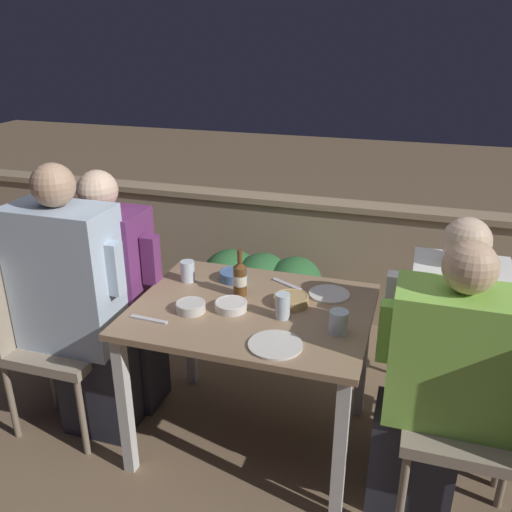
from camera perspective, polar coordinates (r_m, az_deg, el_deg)
ground_plane at (r=2.80m, az=-0.39°, el=-18.63°), size 16.00×16.00×0.00m
parapet_wall at (r=3.71m, az=5.99°, el=-0.12°), size 9.00×0.18×0.82m
dining_table at (r=2.43m, az=-0.43°, el=-7.38°), size 1.03×0.80×0.73m
planter_hedge at (r=3.37m, az=0.48°, el=-4.05°), size 0.75×0.47×0.59m
chair_left_near at (r=2.82m, az=-21.52°, el=-6.28°), size 0.46×0.45×0.94m
person_blue_shirt at (r=2.65m, az=-18.36°, el=-5.01°), size 0.52×0.26×1.34m
chair_left_far at (r=2.95m, az=-17.90°, el=-4.35°), size 0.46×0.45×0.94m
person_purple_stripe at (r=2.82m, az=-14.59°, el=-3.74°), size 0.49×0.26×1.25m
chair_right_near at (r=2.28m, az=24.09°, el=-14.12°), size 0.46×0.45×0.94m
person_green_blouse at (r=2.23m, az=18.80°, el=-12.94°), size 0.52×0.26×1.20m
chair_right_far at (r=2.51m, az=23.57°, el=-10.37°), size 0.46×0.45×0.94m
person_white_polo at (r=2.47m, az=18.84°, el=-9.15°), size 0.47×0.26×1.19m
beer_bottle at (r=2.45m, az=-1.70°, el=-2.33°), size 0.06×0.06×0.22m
plate_0 at (r=2.11m, az=2.04°, el=-9.33°), size 0.21×0.21×0.01m
plate_1 at (r=2.51m, az=7.72°, el=-4.00°), size 0.19×0.19×0.01m
bowl_0 at (r=2.62m, az=-2.36°, el=-2.01°), size 0.14×0.14×0.05m
bowl_1 at (r=2.36m, az=-6.88°, el=-5.27°), size 0.13×0.13×0.04m
bowl_2 at (r=2.40m, az=3.71°, el=-4.60°), size 0.16×0.16×0.04m
bowl_3 at (r=2.36m, az=-2.65°, el=-5.18°), size 0.14×0.14×0.04m
glass_cup_0 at (r=2.62m, az=-7.20°, el=-1.60°), size 0.07×0.07×0.10m
glass_cup_1 at (r=2.20m, az=8.68°, el=-6.90°), size 0.08×0.08×0.10m
glass_cup_2 at (r=2.28m, az=2.81°, el=-5.27°), size 0.06×0.06×0.11m
fork_0 at (r=2.59m, az=3.24°, el=-2.98°), size 0.16×0.10×0.01m
fork_1 at (r=2.33m, az=-11.23°, el=-6.56°), size 0.17×0.03×0.01m
potted_plant at (r=3.01m, az=23.83°, el=-7.07°), size 0.31×0.31×0.74m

